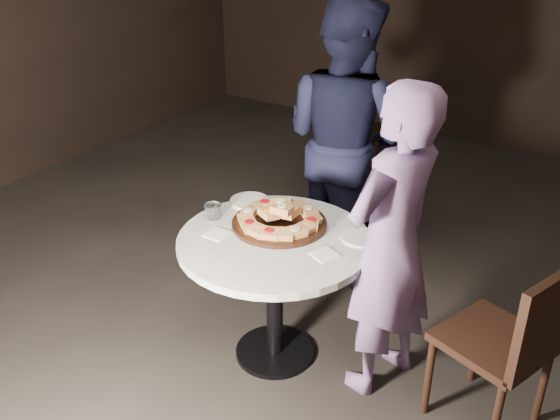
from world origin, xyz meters
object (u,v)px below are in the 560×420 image
object	(u,v)px
focaccia_pile	(279,216)
diner_navy	(344,139)
chair_far	(376,167)
serving_board	(279,223)
water_glass	(213,212)
chair_right	(514,339)
table	(275,261)
diner_teal	(390,246)

from	to	relation	value
focaccia_pile	diner_navy	bearing A→B (deg)	96.33
focaccia_pile	chair_far	bearing A→B (deg)	93.46
serving_board	diner_navy	xyz separation A→B (m)	(-0.10, 0.88, 0.14)
water_glass	focaccia_pile	bearing A→B (deg)	21.27
water_glass	diner_navy	distance (m)	1.03
chair_right	diner_navy	world-z (taller)	diner_navy
table	chair_right	xyz separation A→B (m)	(1.13, 0.10, -0.06)
focaccia_pile	diner_navy	world-z (taller)	diner_navy
table	diner_navy	bearing A→B (deg)	98.38
chair_far	diner_teal	size ratio (longest dim) A/B	0.57
chair_far	chair_right	world-z (taller)	chair_right
diner_teal	chair_right	bearing A→B (deg)	102.53
chair_right	chair_far	bearing A→B (deg)	-117.98
chair_right	serving_board	bearing A→B (deg)	-71.24
focaccia_pile	chair_right	size ratio (longest dim) A/B	0.48
water_glass	chair_far	bearing A→B (deg)	81.00
table	chair_far	bearing A→B (deg)	95.10
chair_far	chair_right	distance (m)	1.87
focaccia_pile	chair_far	distance (m)	1.38
serving_board	focaccia_pile	world-z (taller)	focaccia_pile
focaccia_pile	chair_right	world-z (taller)	chair_right
diner_navy	diner_teal	distance (m)	1.11
focaccia_pile	water_glass	bearing A→B (deg)	-158.73
diner_teal	focaccia_pile	bearing A→B (deg)	-73.39
table	chair_far	xyz separation A→B (m)	(-0.13, 1.48, -0.07)
serving_board	diner_navy	bearing A→B (deg)	96.33
table	water_glass	size ratio (longest dim) A/B	12.43
diner_navy	focaccia_pile	bearing A→B (deg)	107.85
serving_board	water_glass	distance (m)	0.34
focaccia_pile	chair_right	xyz separation A→B (m)	(1.18, -0.02, -0.24)
chair_far	water_glass	bearing A→B (deg)	71.15
table	serving_board	world-z (taller)	serving_board
diner_teal	water_glass	bearing A→B (deg)	-65.98
focaccia_pile	table	bearing A→B (deg)	-67.92
water_glass	diner_navy	xyz separation A→B (m)	(0.22, 1.00, 0.11)
diner_navy	diner_teal	size ratio (longest dim) A/B	1.12
table	diner_navy	xyz separation A→B (m)	(-0.15, 1.00, 0.28)
chair_far	serving_board	bearing A→B (deg)	83.62
serving_board	diner_teal	size ratio (longest dim) A/B	0.31
table	focaccia_pile	bearing A→B (deg)	112.08
serving_board	water_glass	xyz separation A→B (m)	(-0.32, -0.12, 0.03)
table	chair_right	world-z (taller)	chair_right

